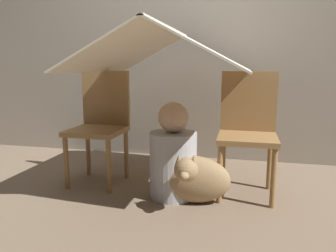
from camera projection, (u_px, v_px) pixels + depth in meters
name	position (u px, v px, depth m)	size (l,w,h in m)	color
ground_plane	(160.00, 202.00, 2.18)	(8.80, 8.80, 0.00)	#7A6651
wall_back	(190.00, 27.00, 3.06)	(7.00, 0.05, 2.50)	gray
chair_left	(101.00, 122.00, 2.52)	(0.40, 0.40, 0.85)	olive
chair_right	(248.00, 128.00, 2.27)	(0.39, 0.39, 0.85)	olive
sheet_canopy	(168.00, 49.00, 2.23)	(1.11, 1.23, 0.30)	silver
person_front	(173.00, 158.00, 2.23)	(0.32, 0.32, 0.65)	#B2B2B7
dog	(191.00, 178.00, 2.13)	(0.51, 0.40, 0.37)	#9E7F56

